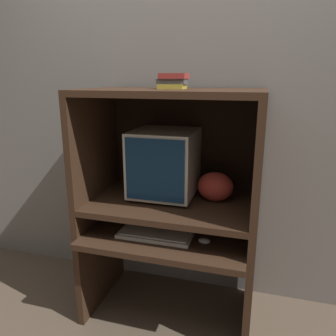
% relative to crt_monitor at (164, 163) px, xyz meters
% --- Properties ---
extents(wall_back, '(6.00, 0.06, 2.60)m').
position_rel_crt_monitor_xyz_m(wall_back, '(0.07, 0.29, 0.31)').
color(wall_back, gray).
rests_on(wall_back, ground_plane).
extents(desk_base, '(1.04, 0.69, 0.60)m').
position_rel_crt_monitor_xyz_m(desk_base, '(0.07, -0.13, -0.59)').
color(desk_base, '#382316').
rests_on(desk_base, ground_plane).
extents(desk_monitor_shelf, '(1.04, 0.62, 0.17)m').
position_rel_crt_monitor_xyz_m(desk_monitor_shelf, '(0.07, -0.08, -0.25)').
color(desk_monitor_shelf, '#382316').
rests_on(desk_monitor_shelf, desk_base).
extents(hutch_upper, '(1.04, 0.62, 0.67)m').
position_rel_crt_monitor_xyz_m(hutch_upper, '(0.07, -0.04, 0.23)').
color(hutch_upper, '#382316').
rests_on(hutch_upper, desk_monitor_shelf).
extents(crt_monitor, '(0.39, 0.40, 0.42)m').
position_rel_crt_monitor_xyz_m(crt_monitor, '(0.00, 0.00, 0.00)').
color(crt_monitor, beige).
rests_on(crt_monitor, desk_monitor_shelf).
extents(keyboard, '(0.43, 0.16, 0.03)m').
position_rel_crt_monitor_xyz_m(keyboard, '(0.01, -0.24, -0.38)').
color(keyboard, beige).
rests_on(keyboard, desk_base).
extents(mouse, '(0.07, 0.05, 0.03)m').
position_rel_crt_monitor_xyz_m(mouse, '(0.30, -0.24, -0.37)').
color(mouse, '#B7B7B7').
rests_on(mouse, desk_base).
extents(snack_bag, '(0.22, 0.16, 0.18)m').
position_rel_crt_monitor_xyz_m(snack_bag, '(0.32, 0.01, -0.13)').
color(snack_bag, '#BC382D').
rests_on(snack_bag, desk_monitor_shelf).
extents(book_stack, '(0.17, 0.12, 0.09)m').
position_rel_crt_monitor_xyz_m(book_stack, '(0.07, -0.06, 0.49)').
color(book_stack, gold).
rests_on(book_stack, hutch_upper).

